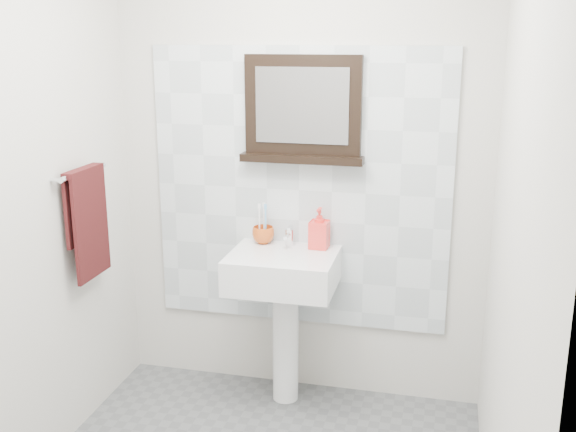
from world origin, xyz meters
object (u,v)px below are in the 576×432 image
object	(u,v)px
toothbrush_cup	(263,235)
soap_dispenser	(319,228)
hand_towel	(87,214)
pedestal_sink	(283,286)
framed_mirror	(303,112)

from	to	relation	value
toothbrush_cup	soap_dispenser	distance (m)	0.32
soap_dispenser	hand_towel	size ratio (longest dim) A/B	0.40
hand_towel	soap_dispenser	bearing A→B (deg)	23.98
pedestal_sink	framed_mirror	world-z (taller)	framed_mirror
soap_dispenser	hand_towel	xyz separation A→B (m)	(-1.07, -0.48, 0.13)
soap_dispenser	pedestal_sink	bearing A→B (deg)	-137.91
soap_dispenser	hand_towel	world-z (taller)	hand_towel
framed_mirror	hand_towel	xyz separation A→B (m)	(-0.96, -0.53, -0.47)
pedestal_sink	hand_towel	size ratio (longest dim) A/B	1.75
toothbrush_cup	soap_dispenser	world-z (taller)	soap_dispenser
soap_dispenser	toothbrush_cup	bearing A→B (deg)	-179.06
framed_mirror	hand_towel	size ratio (longest dim) A/B	1.17
toothbrush_cup	hand_towel	distance (m)	0.92
pedestal_sink	framed_mirror	distance (m)	0.91
pedestal_sink	soap_dispenser	xyz separation A→B (m)	(0.16, 0.13, 0.29)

